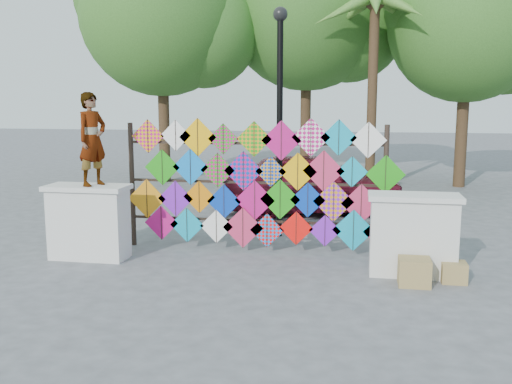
% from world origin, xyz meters
% --- Properties ---
extents(ground, '(80.00, 80.00, 0.00)m').
position_xyz_m(ground, '(0.00, 0.00, 0.00)').
color(ground, gray).
rests_on(ground, ground).
extents(parapet_left, '(1.40, 0.65, 1.28)m').
position_xyz_m(parapet_left, '(-2.70, -0.20, 0.65)').
color(parapet_left, silver).
rests_on(parapet_left, ground).
extents(parapet_right, '(1.40, 0.65, 1.28)m').
position_xyz_m(parapet_right, '(2.70, -0.20, 0.65)').
color(parapet_right, silver).
rests_on(parapet_right, ground).
extents(kite_rack, '(4.97, 0.24, 2.41)m').
position_xyz_m(kite_rack, '(0.11, 0.72, 1.21)').
color(kite_rack, black).
rests_on(kite_rack, ground).
extents(tree_west, '(5.85, 5.20, 8.01)m').
position_xyz_m(tree_west, '(-4.40, 9.03, 5.38)').
color(tree_west, '#4E3C21').
rests_on(tree_west, ground).
extents(tree_mid, '(6.30, 5.60, 8.61)m').
position_xyz_m(tree_mid, '(0.11, 11.03, 5.77)').
color(tree_mid, '#4E3C21').
rests_on(tree_mid, ground).
extents(tree_east, '(5.40, 4.80, 7.42)m').
position_xyz_m(tree_east, '(5.09, 9.53, 4.99)').
color(tree_east, '#4E3C21').
rests_on(tree_east, ground).
extents(palm_tree, '(3.62, 3.62, 5.83)m').
position_xyz_m(palm_tree, '(2.20, 8.00, 4.95)').
color(palm_tree, '#4E3C21').
rests_on(palm_tree, ground).
extents(vendor_woman, '(0.56, 0.67, 1.56)m').
position_xyz_m(vendor_woman, '(-2.57, -0.20, 2.06)').
color(vendor_woman, '#99999E').
rests_on(vendor_woman, parapet_left).
extents(sedan, '(4.65, 2.76, 1.48)m').
position_xyz_m(sedan, '(0.77, 4.42, 0.74)').
color(sedan, maroon).
rests_on(sedan, ground).
extents(lamppost, '(0.28, 0.28, 4.46)m').
position_xyz_m(lamppost, '(0.30, 2.00, 2.69)').
color(lamppost, black).
rests_on(lamppost, ground).
extents(cardboard_box_near, '(0.46, 0.41, 0.41)m').
position_xyz_m(cardboard_box_near, '(2.69, -0.72, 0.20)').
color(cardboard_box_near, tan).
rests_on(cardboard_box_near, ground).
extents(cardboard_box_far, '(0.37, 0.34, 0.31)m').
position_xyz_m(cardboard_box_far, '(3.29, -0.47, 0.16)').
color(cardboard_box_far, tan).
rests_on(cardboard_box_far, ground).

